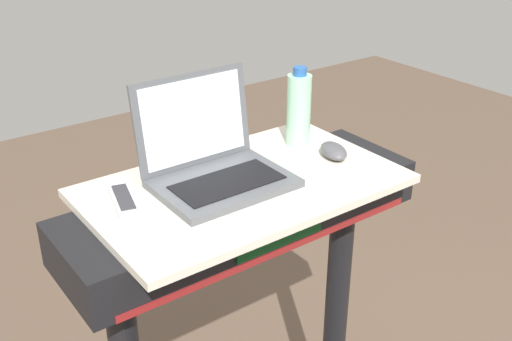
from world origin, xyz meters
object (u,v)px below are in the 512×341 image
(water_bottle, at_px, (299,109))
(tv_remote, at_px, (124,201))
(laptop, at_px, (214,162))
(computer_mouse, at_px, (334,151))

(water_bottle, relative_size, tv_remote, 1.27)
(laptop, relative_size, water_bottle, 1.45)
(computer_mouse, distance_m, water_bottle, 0.15)
(laptop, distance_m, water_bottle, 0.31)
(laptop, bearing_deg, computer_mouse, -15.79)
(water_bottle, bearing_deg, laptop, -170.10)
(water_bottle, bearing_deg, computer_mouse, -81.45)
(laptop, xyz_separation_m, computer_mouse, (0.32, -0.07, -0.03))
(computer_mouse, bearing_deg, tv_remote, -169.42)
(computer_mouse, bearing_deg, laptop, -172.78)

